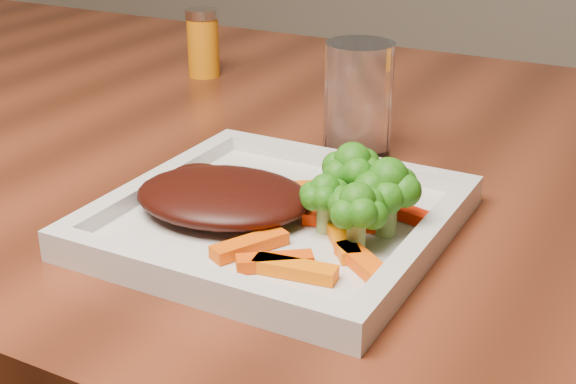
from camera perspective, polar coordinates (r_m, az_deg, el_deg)
The scene contains 17 objects.
dining_table at distance 1.19m, azimuth -10.74°, elevation -11.29°, with size 1.60×0.90×0.75m, color #602916, non-canonical shape.
plate at distance 0.67m, azimuth -0.75°, elevation -2.26°, with size 0.27×0.27×0.01m, color silver.
steak at distance 0.67m, azimuth -4.62°, elevation -0.31°, with size 0.15×0.12×0.03m, color #370C08.
broccoli_0 at distance 0.66m, azimuth 4.58°, elevation 1.25°, with size 0.06×0.06×0.07m, color #147817, non-canonical shape.
broccoli_1 at distance 0.63m, azimuth 7.07°, elevation -0.35°, with size 0.06×0.06×0.06m, color #176911, non-canonical shape.
broccoli_2 at distance 0.60m, azimuth 4.91°, elevation -1.69°, with size 0.05×0.05×0.06m, color #337914, non-canonical shape.
broccoli_3 at distance 0.63m, azimuth 2.65°, elevation -0.30°, with size 0.05×0.05×0.06m, color #147814, non-canonical shape.
carrot_0 at distance 0.58m, azimuth 0.49°, elevation -5.50°, with size 0.06×0.02×0.01m, color #FF7004.
carrot_1 at distance 0.59m, azimuth 5.46°, elevation -5.10°, with size 0.06×0.02×0.01m, color #FA5604.
carrot_2 at distance 0.61m, azimuth -2.75°, elevation -3.78°, with size 0.06×0.02×0.01m, color #ED5203.
carrot_3 at distance 0.67m, azimuth 8.98°, elevation -1.70°, with size 0.05×0.01×0.01m, color #FF2204.
carrot_4 at distance 0.71m, azimuth 2.48°, elevation 0.29°, with size 0.06×0.01×0.01m, color #D75403.
carrot_5 at distance 0.62m, azimuth 3.94°, elevation -3.54°, with size 0.06×0.02×0.01m, color orange.
carrot_6 at distance 0.65m, azimuth 3.92°, elevation -2.00°, with size 0.06×0.02×0.01m, color #F92E04.
spice_shaker at distance 1.12m, azimuth -6.06°, elevation 10.50°, with size 0.04×0.04×0.09m, color orange.
drinking_glass at distance 0.81m, azimuth 5.01°, elevation 6.39°, with size 0.07×0.07×0.12m, color white.
carrot_7 at distance 0.59m, azimuth -0.95°, elevation -4.98°, with size 0.06×0.02×0.01m, color #EC4803.
Camera 1 is at (0.64, -0.76, 1.05)m, focal length 50.00 mm.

